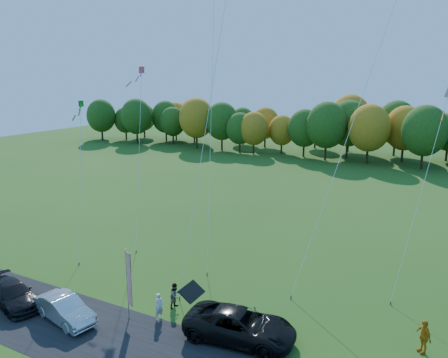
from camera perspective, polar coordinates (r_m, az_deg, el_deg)
The scene contains 16 objects.
ground at distance 27.47m, azimuth -6.14°, elevation -17.00°, with size 160.00×160.00×0.00m, color #254F15.
asphalt_strip at distance 24.78m, azimuth -11.67°, elevation -20.90°, with size 90.00×6.00×0.01m, color black.
tree_line at distance 76.98m, azimuth 17.36°, elevation 2.35°, with size 116.00×12.00×10.00m, color #1E4711, non-canonical shape.
black_suv at distance 24.61m, azimuth 2.11°, elevation -18.56°, with size 2.78×6.03×1.67m, color black.
silver_sedan at distance 27.83m, azimuth -20.08°, elevation -15.66°, with size 1.53×4.40×1.45m, color silver.
dark_truck_a at distance 30.75m, azimuth -25.91°, elevation -13.37°, with size 1.99×4.89×1.42m, color black.
person_tailgate_a at distance 26.61m, azimuth -8.46°, elevation -16.15°, with size 0.59×0.38×1.60m, color silver.
person_tailgate_b at distance 27.71m, azimuth -6.37°, elevation -14.87°, with size 0.76×0.59×1.57m, color gray.
person_east at distance 25.73m, azimuth 24.62°, elevation -18.18°, with size 1.06×0.44×1.81m, color orange.
feather_flag at distance 25.97m, azimuth -12.35°, elevation -12.51°, with size 0.53×0.28×4.33m.
kite_delta_blue at distance 33.99m, azimuth -1.55°, elevation 14.60°, with size 5.70×10.58×30.01m.
kite_parafoil_orange at distance 30.84m, azimuth 18.61°, elevation 13.09°, with size 7.37×12.66×28.52m.
kite_delta_red at distance 29.64m, azimuth -1.51°, elevation 13.05°, with size 2.84×9.55×24.36m.
kite_diamond_green at distance 35.31m, azimuth -18.30°, elevation -0.21°, with size 2.91×4.22×12.21m.
kite_diamond_white at distance 30.01m, azimuth 24.31°, elevation -1.83°, with size 2.39×5.62×13.49m.
kite_diamond_pink at distance 37.57m, azimuth -11.05°, elevation 3.05°, with size 4.08×6.69×14.99m.
Camera 1 is at (13.52, -19.51, 13.83)m, focal length 35.00 mm.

